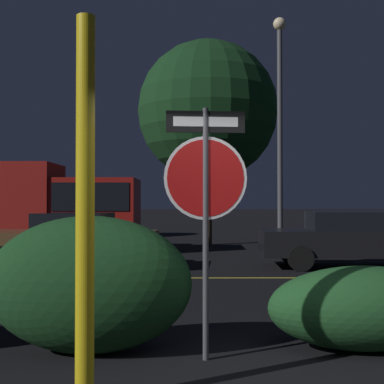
% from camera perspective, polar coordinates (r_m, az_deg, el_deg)
% --- Properties ---
extents(road_center_stripe, '(33.32, 0.12, 0.01)m').
position_cam_1_polar(road_center_stripe, '(11.43, 3.46, -9.12)').
color(road_center_stripe, gold).
rests_on(road_center_stripe, ground_plane).
extents(stop_sign, '(0.85, 0.09, 2.56)m').
position_cam_1_polar(stop_sign, '(5.44, 1.46, 1.03)').
color(stop_sign, '#4C4C51').
rests_on(stop_sign, ground_plane).
extents(yellow_pole_left, '(0.15, 0.15, 3.08)m').
position_cam_1_polar(yellow_pole_left, '(4.31, -11.33, -1.80)').
color(yellow_pole_left, yellow).
rests_on(yellow_pole_left, ground_plane).
extents(hedge_bush_1, '(2.18, 1.12, 1.45)m').
position_cam_1_polar(hedge_bush_1, '(5.84, -10.92, -9.64)').
color(hedge_bush_1, '#19421E').
rests_on(hedge_bush_1, ground_plane).
extents(hedge_bush_2, '(2.11, 1.03, 0.91)m').
position_cam_1_polar(hedge_bush_2, '(6.19, 18.00, -11.68)').
color(hedge_bush_2, '#1E4C23').
rests_on(hedge_bush_2, ground_plane).
extents(passing_car_1, '(4.38, 2.19, 1.34)m').
position_cam_1_polar(passing_car_1, '(13.38, -12.89, -5.00)').
color(passing_car_1, brown).
rests_on(passing_car_1, ground_plane).
extents(passing_car_2, '(4.59, 2.04, 1.37)m').
position_cam_1_polar(passing_car_2, '(13.75, 16.52, -4.82)').
color(passing_car_2, black).
rests_on(passing_car_2, ground_plane).
extents(delivery_truck, '(6.83, 2.58, 2.83)m').
position_cam_1_polar(delivery_truck, '(17.85, -16.64, -1.24)').
color(delivery_truck, maroon).
rests_on(delivery_truck, ground_plane).
extents(street_lamp, '(0.40, 0.40, 7.31)m').
position_cam_1_polar(street_lamp, '(16.85, 9.35, 8.56)').
color(street_lamp, '#4C4C51').
rests_on(street_lamp, ground_plane).
extents(tree_2, '(5.29, 5.29, 7.72)m').
position_cam_1_polar(tree_2, '(20.46, 1.69, 8.65)').
color(tree_2, '#422D1E').
rests_on(tree_2, ground_plane).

